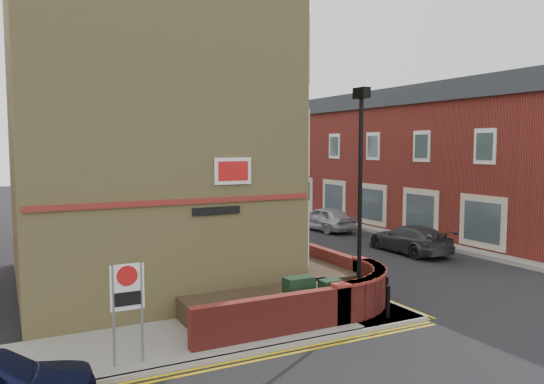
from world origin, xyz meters
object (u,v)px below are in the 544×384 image
Objects in this scene: lamppost at (360,199)px; utility_cabinet_large at (299,299)px; silver_car_near at (259,229)px; zone_sign at (127,295)px.

lamppost is 5.25× the size of utility_cabinet_large.
utility_cabinet_large is 11.81m from silver_car_near.
lamppost is 1.41× the size of silver_car_near.
zone_sign is at bearing -150.35° from silver_car_near.
lamppost is 6.85m from zone_sign.
zone_sign reaches higher than utility_cabinet_large.
silver_car_near is (4.13, 11.07, 0.02)m from utility_cabinet_large.
lamppost reaches higher than utility_cabinet_large.
lamppost is at bearing 6.07° from zone_sign.
lamppost is 3.24m from utility_cabinet_large.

